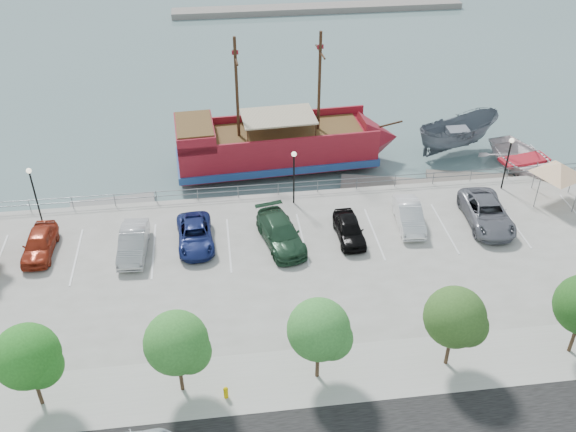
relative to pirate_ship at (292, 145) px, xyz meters
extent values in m
plane|color=slate|center=(-0.83, -13.54, -1.98)|extent=(160.00, 160.00, 0.00)
cube|color=#A6A49B|center=(-0.83, -23.54, -0.97)|extent=(100.00, 4.00, 0.05)
cylinder|color=slate|center=(-0.83, -5.74, -0.03)|extent=(50.00, 0.06, 0.06)
cylinder|color=slate|center=(-0.83, -5.74, -0.43)|extent=(50.00, 0.06, 0.06)
cube|color=gray|center=(9.17, 41.46, -1.58)|extent=(40.00, 3.00, 0.80)
cube|color=maroon|center=(-1.35, -0.08, -0.09)|extent=(16.17, 5.89, 2.58)
cube|color=navy|center=(-1.35, -0.08, -0.94)|extent=(16.48, 6.21, 0.60)
cone|color=maroon|center=(7.38, 0.43, -0.09)|extent=(3.45, 4.95, 4.77)
cube|color=maroon|center=(-7.80, -0.46, 1.90)|extent=(3.27, 5.14, 1.39)
cube|color=brown|center=(-7.80, -0.46, 2.64)|extent=(3.05, 4.73, 0.12)
cube|color=brown|center=(-0.86, -0.05, 1.25)|extent=(13.16, 5.12, 0.15)
cube|color=maroon|center=(-1.49, 2.30, 1.55)|extent=(15.89, 1.13, 0.70)
cube|color=maroon|center=(-1.21, -2.46, 1.55)|extent=(15.89, 1.13, 0.70)
cylinder|color=#382111|center=(2.12, 0.12, 5.28)|extent=(0.25, 0.25, 8.15)
cylinder|color=#382111|center=(-4.33, -0.25, 5.28)|extent=(0.25, 0.25, 8.15)
cylinder|color=#382111|center=(2.12, 0.12, 7.76)|extent=(0.31, 2.99, 0.14)
cylinder|color=#382111|center=(-4.33, -0.25, 7.76)|extent=(0.31, 2.99, 0.14)
cube|color=tan|center=(-1.15, -0.07, 2.69)|extent=(5.98, 4.11, 0.12)
cylinder|color=#382111|center=(8.08, 0.47, 1.10)|extent=(2.48, 0.30, 0.59)
imported|color=#555C64|center=(14.29, 0.58, -0.46)|extent=(8.41, 5.30, 3.05)
imported|color=silver|center=(18.70, -3.26, -1.19)|extent=(6.71, 8.47, 1.58)
cube|color=gray|center=(-14.30, -4.34, -1.80)|extent=(6.37, 2.30, 0.36)
cube|color=slate|center=(7.03, -4.34, -1.77)|extent=(7.64, 3.80, 0.42)
cube|color=#665F56|center=(13.85, -4.34, -1.78)|extent=(7.17, 3.53, 0.39)
cylinder|color=slate|center=(17.48, -7.31, 0.13)|extent=(0.09, 0.09, 2.23)
cylinder|color=slate|center=(19.93, -8.28, 0.13)|extent=(0.09, 0.09, 2.23)
cylinder|color=slate|center=(16.51, -9.76, 0.13)|extent=(0.09, 0.09, 2.23)
cylinder|color=slate|center=(18.96, -10.73, 0.13)|extent=(0.09, 0.09, 2.23)
pyramid|color=white|center=(18.22, -9.02, 2.11)|extent=(5.52, 5.52, 0.91)
cylinder|color=#DBB600|center=(-6.63, -24.34, -0.68)|extent=(0.24, 0.24, 0.59)
sphere|color=#DBB600|center=(-6.63, -24.34, -0.37)|extent=(0.26, 0.26, 0.26)
cylinder|color=black|center=(-18.83, -7.04, 1.02)|extent=(0.12, 0.12, 4.00)
sphere|color=#FFF2CC|center=(-18.83, -7.04, 3.12)|extent=(0.36, 0.36, 0.36)
cylinder|color=black|center=(-0.83, -7.04, 1.02)|extent=(0.12, 0.12, 4.00)
sphere|color=#FFF2CC|center=(-0.83, -7.04, 3.12)|extent=(0.36, 0.36, 0.36)
cylinder|color=black|center=(15.17, -7.04, 1.02)|extent=(0.12, 0.12, 4.00)
sphere|color=#FFF2CC|center=(15.17, -7.04, 3.12)|extent=(0.36, 0.36, 0.36)
cylinder|color=#473321|center=(-15.83, -23.54, 0.12)|extent=(0.20, 0.20, 2.20)
sphere|color=#21681C|center=(-15.83, -23.54, 2.42)|extent=(3.20, 3.20, 3.20)
sphere|color=#21681C|center=(-15.23, -23.84, 2.02)|extent=(2.20, 2.20, 2.20)
cylinder|color=#473321|center=(-8.83, -23.54, 0.12)|extent=(0.20, 0.20, 2.20)
sphere|color=#2F7128|center=(-8.83, -23.54, 2.42)|extent=(3.20, 3.20, 3.20)
sphere|color=#2F7128|center=(-8.23, -23.84, 2.02)|extent=(2.20, 2.20, 2.20)
cylinder|color=#473321|center=(-1.83, -23.54, 0.12)|extent=(0.20, 0.20, 2.20)
sphere|color=#33772E|center=(-1.83, -23.54, 2.42)|extent=(3.20, 3.20, 3.20)
sphere|color=#33772E|center=(-1.23, -23.84, 2.02)|extent=(2.20, 2.20, 2.20)
cylinder|color=#473321|center=(5.17, -23.54, 0.12)|extent=(0.20, 0.20, 2.20)
sphere|color=#2F541E|center=(5.17, -23.54, 2.42)|extent=(3.20, 3.20, 3.20)
sphere|color=#2F541E|center=(5.77, -23.84, 2.02)|extent=(2.20, 2.20, 2.20)
cylinder|color=#473321|center=(12.17, -23.54, 0.12)|extent=(0.20, 0.20, 2.20)
imported|color=maroon|center=(-18.16, -10.84, -0.21)|extent=(1.96, 4.57, 1.54)
imported|color=#AFAFAF|center=(-12.06, -11.57, -0.19)|extent=(1.90, 4.86, 1.58)
imported|color=navy|center=(-8.03, -11.11, -0.28)|extent=(2.60, 5.16, 1.40)
imported|color=#21442C|center=(-2.35, -11.77, -0.17)|extent=(3.38, 5.93, 1.62)
imported|color=black|center=(2.32, -11.77, -0.25)|extent=(1.79, 4.31, 1.46)
imported|color=white|center=(6.76, -10.80, -0.22)|extent=(2.00, 4.76, 1.53)
imported|color=slate|center=(12.20, -11.26, -0.15)|extent=(3.13, 6.14, 1.66)
camera|label=1|loc=(-6.25, -46.06, 25.14)|focal=40.00mm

